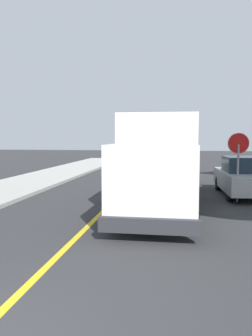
# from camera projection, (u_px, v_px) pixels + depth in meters

# --- Properties ---
(centre_line_yellow) EXTENTS (0.16, 56.00, 0.01)m
(centre_line_yellow) POSITION_uv_depth(u_px,v_px,m) (115.00, 200.00, 13.58)
(centre_line_yellow) COLOR gold
(centre_line_yellow) RESTS_ON ground
(box_truck) EXTENTS (2.45, 7.19, 3.20)m
(box_truck) POSITION_uv_depth(u_px,v_px,m) (159.00, 158.00, 11.61)
(box_truck) COLOR silver
(box_truck) RESTS_ON ground
(parked_car_near) EXTENTS (2.01, 4.48, 1.67)m
(parked_car_near) POSITION_uv_depth(u_px,v_px,m) (176.00, 170.00, 17.72)
(parked_car_near) COLOR #4C564C
(parked_car_near) RESTS_ON ground
(parked_car_mid) EXTENTS (1.87, 4.43, 1.67)m
(parked_car_mid) POSITION_uv_depth(u_px,v_px,m) (170.00, 162.00, 23.33)
(parked_car_mid) COLOR silver
(parked_car_mid) RESTS_ON ground
(parked_van_across) EXTENTS (1.98, 4.47, 1.67)m
(parked_van_across) POSITION_uv_depth(u_px,v_px,m) (243.00, 177.00, 14.39)
(parked_van_across) COLOR #B7B7BC
(parked_van_across) RESTS_ON ground
(stop_sign) EXTENTS (0.80, 0.10, 2.65)m
(stop_sign) POSITION_uv_depth(u_px,v_px,m) (238.00, 154.00, 12.96)
(stop_sign) COLOR gray
(stop_sign) RESTS_ON ground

